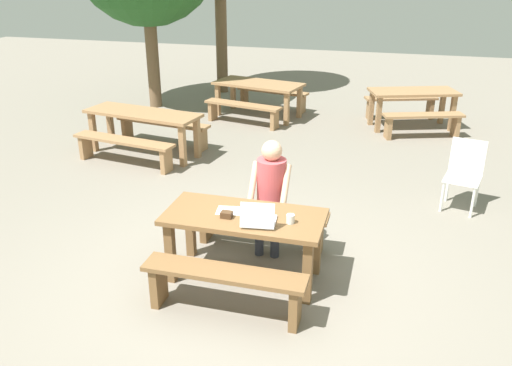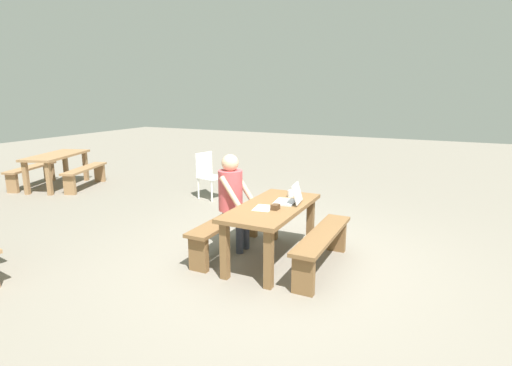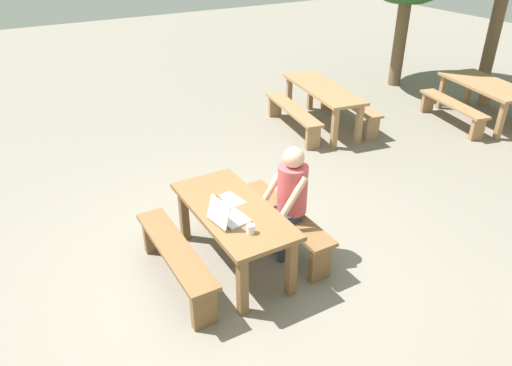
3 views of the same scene
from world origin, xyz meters
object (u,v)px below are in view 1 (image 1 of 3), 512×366
(person_seated, at_px, (271,187))
(picnic_table_mid, at_px, (143,119))
(picnic_table_rear, at_px, (258,88))
(picnic_table_front, at_px, (244,225))
(coffee_mug, at_px, (290,219))
(picnic_table_distant, at_px, (413,97))
(plastic_chair, at_px, (464,173))
(small_pouch, at_px, (227,215))
(laptop, at_px, (259,218))

(person_seated, distance_m, picnic_table_mid, 3.83)
(person_seated, bearing_deg, picnic_table_rear, 106.45)
(picnic_table_front, xyz_separation_m, coffee_mug, (0.49, -0.06, 0.17))
(picnic_table_front, xyz_separation_m, picnic_table_mid, (-2.71, 3.20, 0.02))
(coffee_mug, bearing_deg, person_seated, 118.14)
(person_seated, height_order, picnic_table_distant, person_seated)
(picnic_table_front, distance_m, person_seated, 0.66)
(picnic_table_rear, relative_size, picnic_table_distant, 1.08)
(coffee_mug, relative_size, plastic_chair, 0.10)
(coffee_mug, distance_m, plastic_chair, 3.09)
(picnic_table_rear, bearing_deg, coffee_mug, -59.57)
(small_pouch, bearing_deg, picnic_table_rear, 102.13)
(small_pouch, height_order, plastic_chair, plastic_chair)
(laptop, bearing_deg, person_seated, -92.18)
(picnic_table_mid, xyz_separation_m, picnic_table_distant, (4.36, 2.78, -0.01))
(person_seated, distance_m, plastic_chair, 2.85)
(picnic_table_front, xyz_separation_m, plastic_chair, (2.32, 2.41, -0.12))
(picnic_table_front, bearing_deg, small_pouch, -144.56)
(laptop, relative_size, small_pouch, 3.31)
(small_pouch, xyz_separation_m, picnic_table_rear, (-1.31, 6.09, -0.15))
(laptop, xyz_separation_m, plastic_chair, (2.12, 2.57, -0.30))
(person_seated, xyz_separation_m, picnic_table_mid, (-2.83, 2.57, -0.16))
(picnic_table_front, bearing_deg, coffee_mug, -6.71)
(coffee_mug, bearing_deg, picnic_table_distant, 79.14)
(picnic_table_distant, bearing_deg, picnic_table_rear, 160.76)
(picnic_table_distant, bearing_deg, picnic_table_mid, -166.71)
(coffee_mug, relative_size, picnic_table_rear, 0.05)
(picnic_table_distant, bearing_deg, person_seated, -125.14)
(small_pouch, bearing_deg, picnic_table_front, 35.44)
(picnic_table_front, height_order, person_seated, person_seated)
(small_pouch, relative_size, coffee_mug, 1.24)
(laptop, bearing_deg, coffee_mug, -168.06)
(picnic_table_front, bearing_deg, laptop, -39.74)
(picnic_table_distant, bearing_deg, picnic_table_front, -124.63)
(person_seated, xyz_separation_m, picnic_table_distant, (1.52, 5.35, -0.16))
(picnic_table_mid, bearing_deg, picnic_table_front, -40.60)
(laptop, height_order, picnic_table_rear, laptop)
(picnic_table_front, height_order, coffee_mug, coffee_mug)
(picnic_table_front, height_order, small_pouch, small_pouch)
(laptop, distance_m, coffee_mug, 0.31)
(coffee_mug, distance_m, picnic_table_rear, 6.35)
(picnic_table_front, bearing_deg, picnic_table_mid, 130.31)
(picnic_table_mid, height_order, picnic_table_distant, picnic_table_distant)
(picnic_table_front, distance_m, picnic_table_distant, 6.20)
(small_pouch, bearing_deg, plastic_chair, 45.59)
(small_pouch, relative_size, picnic_table_rear, 0.06)
(plastic_chair, height_order, picnic_table_rear, plastic_chair)
(picnic_table_rear, distance_m, picnic_table_distant, 3.10)
(coffee_mug, height_order, picnic_table_mid, coffee_mug)
(laptop, xyz_separation_m, picnic_table_rear, (-1.65, 6.14, -0.18))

